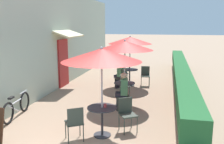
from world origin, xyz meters
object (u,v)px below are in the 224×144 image
Objects in this scene: coffee_cup_near at (105,106)px; cafe_chair_mid_right at (123,84)px; patio_umbrella_far at (130,40)px; cafe_chair_far_left at (145,74)px; patio_table_mid at (124,89)px; patio_table_far at (130,74)px; coffee_cup_far at (130,68)px; seated_patron_mid_left at (123,90)px; seated_patron_far_back at (120,73)px; coffee_cup_mid at (124,82)px; bicycle_leaning at (17,107)px; cafe_chair_mid_left at (126,95)px; patio_umbrella_mid at (125,46)px; cafe_chair_near_right at (75,121)px; patio_table_near at (102,116)px; cafe_chair_far_right at (121,72)px; cafe_chair_far_back at (122,77)px; cafe_chair_near_left at (127,112)px; patio_umbrella_near at (102,55)px.

coffee_cup_near is 3.38m from cafe_chair_mid_right.
patio_umbrella_far reaches higher than cafe_chair_far_left.
patio_table_mid and patio_table_far have the same top height.
seated_patron_mid_left is at bearing -84.84° from coffee_cup_far.
cafe_chair_mid_right is at bearing -88.64° from patio_umbrella_far.
seated_patron_far_back is at bearing -116.53° from patio_umbrella_far.
coffee_cup_mid is 3.55m from bicycle_leaning.
coffee_cup_near is 2.69m from patio_table_mid.
cafe_chair_far_left is at bearing 154.63° from cafe_chair_mid_right.
patio_umbrella_mid is at bearing 6.15° from cafe_chair_mid_left.
coffee_cup_far is (-0.23, 5.40, 0.00)m from coffee_cup_near.
seated_patron_far_back reaches higher than cafe_chair_far_left.
coffee_cup_near is (0.63, 0.47, 0.28)m from cafe_chair_near_right.
cafe_chair_mid_right and cafe_chair_far_left have the same top height.
cafe_chair_far_left is at bearing 3.33° from coffee_cup_far.
coffee_cup_mid is at bearing -85.64° from patio_table_far.
cafe_chair_mid_right is at bearing 37.72° from bicycle_leaning.
patio_table_near is 1.99m from seated_patron_mid_left.
patio_umbrella_far reaches higher than patio_table_near.
cafe_chair_far_right is 0.70× the size of seated_patron_far_back.
patio_table_near is at bearing -19.97° from bicycle_leaning.
cafe_chair_far_left is (0.49, 2.83, -0.28)m from coffee_cup_mid.
patio_table_mid is at bearing -143.65° from cafe_chair_far_back.
cafe_chair_far_left is 0.51× the size of bicycle_leaning.
coffee_cup_far is (-0.15, 5.41, 0.26)m from patio_table_near.
patio_umbrella_far is at bearing 94.80° from patio_table_mid.
coffee_cup_near is 0.05× the size of bicycle_leaning.
cafe_chair_mid_left is at bearing -75.94° from patio_table_mid.
cafe_chair_mid_left and cafe_chair_far_right have the same top height.
cafe_chair_far_left is at bearing -28.41° from seated_patron_far_back.
seated_patron_mid_left reaches higher than bicycle_leaning.
bicycle_leaning is at bearing -120.15° from patio_umbrella_far.
cafe_chair_mid_right is 2.05m from coffee_cup_far.
cafe_chair_far_back reaches higher than coffee_cup_near.
cafe_chair_far_back is 9.67× the size of coffee_cup_far.
bicycle_leaning is at bearing -36.45° from cafe_chair_near_left.
cafe_chair_mid_left reaches higher than patio_table_near.
patio_table_far is at bearing 173.45° from cafe_chair_mid_right.
cafe_chair_far_back is (-0.21, -0.68, -0.01)m from patio_table_far.
coffee_cup_mid is at bearing -85.24° from coffee_cup_far.
patio_umbrella_near is at bearing -88.37° from coffee_cup_far.
patio_table_mid is at bearing -84.81° from coffee_cup_far.
coffee_cup_near is 0.10× the size of cafe_chair_far_right.
patio_table_mid is at bearing 45.19° from cafe_chair_near_right.
cafe_chair_far_right is at bearing 132.48° from patio_umbrella_far.
cafe_chair_far_back is at bearing -107.52° from patio_umbrella_far.
cafe_chair_mid_left is at bearing -75.94° from patio_umbrella_mid.
patio_table_near is 0.33× the size of patio_umbrella_far.
patio_table_far is at bearing -75.98° from coffee_cup_far.
coffee_cup_far is (-0.42, 3.41, 0.28)m from cafe_chair_mid_left.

